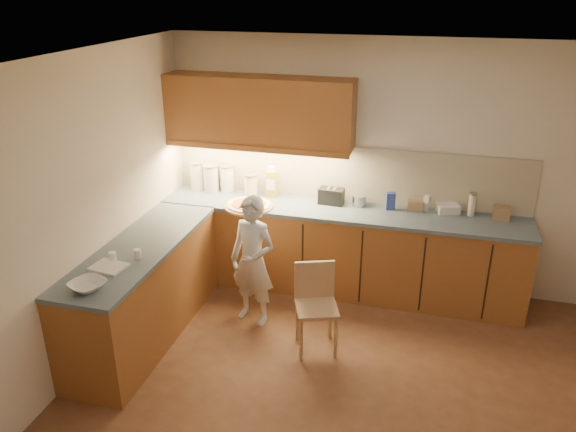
% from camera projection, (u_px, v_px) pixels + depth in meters
% --- Properties ---
extents(room, '(4.54, 4.50, 2.62)m').
position_uv_depth(room, '(355.00, 203.00, 3.84)').
color(room, brown).
rests_on(room, ground).
extents(l_counter, '(3.77, 2.62, 0.92)m').
position_uv_depth(l_counter, '(277.00, 262.00, 5.65)').
color(l_counter, '#995D2C').
rests_on(l_counter, ground).
extents(backsplash, '(3.75, 0.02, 0.58)m').
position_uv_depth(backsplash, '(347.00, 173.00, 5.88)').
color(backsplash, '#B8AE8F').
rests_on(backsplash, l_counter).
extents(upper_cabinets, '(1.95, 0.36, 0.73)m').
position_uv_depth(upper_cabinets, '(259.00, 111.00, 5.70)').
color(upper_cabinets, '#995D2C').
rests_on(upper_cabinets, ground).
extents(pizza_on_board, '(0.50, 0.50, 0.20)m').
position_uv_depth(pizza_on_board, '(249.00, 205.00, 5.77)').
color(pizza_on_board, tan).
rests_on(pizza_on_board, l_counter).
extents(child, '(0.53, 0.42, 1.28)m').
position_uv_depth(child, '(253.00, 261.00, 5.28)').
color(child, silver).
rests_on(child, ground).
extents(wooden_chair, '(0.46, 0.46, 0.80)m').
position_uv_depth(wooden_chair, '(316.00, 300.00, 4.98)').
color(wooden_chair, tan).
rests_on(wooden_chair, ground).
extents(mixing_bowl, '(0.33, 0.33, 0.06)m').
position_uv_depth(mixing_bowl, '(87.00, 286.00, 4.25)').
color(mixing_bowl, white).
rests_on(mixing_bowl, l_counter).
extents(canister_a, '(0.16, 0.16, 0.32)m').
position_uv_depth(canister_a, '(197.00, 176.00, 6.20)').
color(canister_a, silver).
rests_on(canister_a, l_counter).
extents(canister_b, '(0.17, 0.17, 0.30)m').
position_uv_depth(canister_b, '(211.00, 178.00, 6.16)').
color(canister_b, beige).
rests_on(canister_b, l_counter).
extents(canister_c, '(0.16, 0.16, 0.30)m').
position_uv_depth(canister_c, '(227.00, 178.00, 6.17)').
color(canister_c, white).
rests_on(canister_c, l_counter).
extents(canister_d, '(0.15, 0.15, 0.24)m').
position_uv_depth(canister_d, '(251.00, 185.00, 6.05)').
color(canister_d, silver).
rests_on(canister_d, l_counter).
extents(oil_jug, '(0.13, 0.10, 0.34)m').
position_uv_depth(oil_jug, '(272.00, 183.00, 6.00)').
color(oil_jug, gold).
rests_on(oil_jug, l_counter).
extents(toaster, '(0.27, 0.16, 0.17)m').
position_uv_depth(toaster, '(331.00, 196.00, 5.84)').
color(toaster, black).
rests_on(toaster, l_counter).
extents(steel_pot, '(0.15, 0.15, 0.12)m').
position_uv_depth(steel_pot, '(359.00, 200.00, 5.80)').
color(steel_pot, '#ACABB0').
rests_on(steel_pot, l_counter).
extents(blue_box, '(0.10, 0.08, 0.18)m').
position_uv_depth(blue_box, '(391.00, 201.00, 5.69)').
color(blue_box, '#304292').
rests_on(blue_box, l_counter).
extents(card_box_a, '(0.15, 0.11, 0.11)m').
position_uv_depth(card_box_a, '(415.00, 205.00, 5.68)').
color(card_box_a, '#977551').
rests_on(card_box_a, l_counter).
extents(white_bottle, '(0.07, 0.07, 0.16)m').
position_uv_depth(white_bottle, '(427.00, 203.00, 5.66)').
color(white_bottle, silver).
rests_on(white_bottle, l_counter).
extents(flat_pack, '(0.25, 0.21, 0.09)m').
position_uv_depth(flat_pack, '(448.00, 209.00, 5.63)').
color(flat_pack, silver).
rests_on(flat_pack, l_counter).
extents(tall_jar, '(0.08, 0.08, 0.24)m').
position_uv_depth(tall_jar, '(472.00, 204.00, 5.53)').
color(tall_jar, white).
rests_on(tall_jar, l_counter).
extents(card_box_b, '(0.17, 0.14, 0.12)m').
position_uv_depth(card_box_b, '(501.00, 213.00, 5.47)').
color(card_box_b, '#A07F56').
rests_on(card_box_b, l_counter).
extents(dough_cloth, '(0.30, 0.25, 0.02)m').
position_uv_depth(dough_cloth, '(109.00, 267.00, 4.57)').
color(dough_cloth, silver).
rests_on(dough_cloth, l_counter).
extents(spice_jar_a, '(0.06, 0.06, 0.08)m').
position_uv_depth(spice_jar_a, '(113.00, 257.00, 4.67)').
color(spice_jar_a, white).
rests_on(spice_jar_a, l_counter).
extents(spice_jar_b, '(0.07, 0.07, 0.08)m').
position_uv_depth(spice_jar_b, '(137.00, 254.00, 4.72)').
color(spice_jar_b, white).
rests_on(spice_jar_b, l_counter).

